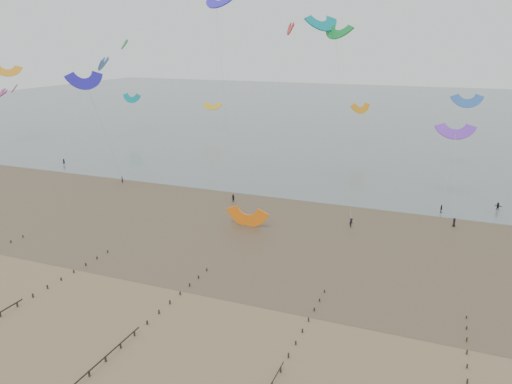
# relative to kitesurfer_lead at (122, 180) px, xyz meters

# --- Properties ---
(ground) EXTENTS (500.00, 500.00, 0.00)m
(ground) POSITION_rel_kitesurfer_lead_xyz_m (37.01, -47.51, -0.79)
(ground) COLOR brown
(ground) RESTS_ON ground
(sea_and_shore) EXTENTS (500.00, 665.00, 0.03)m
(sea_and_shore) POSITION_rel_kitesurfer_lead_xyz_m (32.93, -13.11, -0.78)
(sea_and_shore) COLOR #475654
(sea_and_shore) RESTS_ON ground
(kitesurfer_lead) EXTENTS (0.69, 0.63, 1.58)m
(kitesurfer_lead) POSITION_rel_kitesurfer_lead_xyz_m (0.00, 0.00, 0.00)
(kitesurfer_lead) COLOR black
(kitesurfer_lead) RESTS_ON ground
(kitesurfers) EXTENTS (149.55, 21.68, 1.74)m
(kitesurfers) POSITION_rel_kitesurfer_lead_xyz_m (63.92, 1.58, 0.05)
(kitesurfers) COLOR black
(kitesurfers) RESTS_ON ground
(grounded_kite) EXTENTS (7.42, 5.96, 3.90)m
(grounded_kite) POSITION_rel_kitesurfer_lead_xyz_m (39.23, -15.63, -0.79)
(grounded_kite) COLOR orange
(grounded_kite) RESTS_ON ground
(kites_airborne) EXTENTS (246.39, 112.27, 40.02)m
(kites_airborne) POSITION_rel_kitesurfer_lead_xyz_m (27.30, 39.66, 21.41)
(kites_airborne) COLOR #ED35B5
(kites_airborne) RESTS_ON ground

